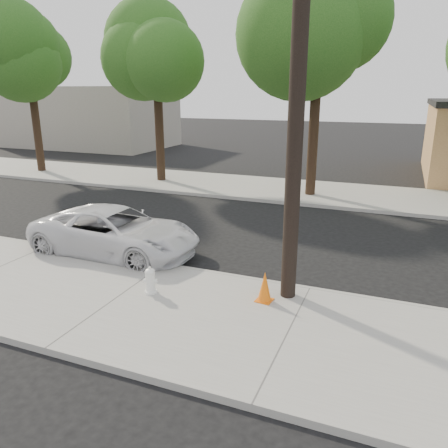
{
  "coord_description": "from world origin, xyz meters",
  "views": [
    {
      "loc": [
        5.67,
        -11.74,
        4.68
      ],
      "look_at": [
        1.16,
        -0.62,
        1.0
      ],
      "focal_mm": 35.0,
      "sensor_mm": 36.0,
      "label": 1
    }
  ],
  "objects": [
    {
      "name": "police_cruiser",
      "position": [
        -1.87,
        -1.64,
        0.7
      ],
      "size": [
        5.06,
        2.36,
        1.4
      ],
      "primitive_type": "imported",
      "rotation": [
        0.0,
        0.0,
        1.57
      ],
      "color": "silver",
      "rests_on": "ground"
    },
    {
      "name": "near_sidewalk",
      "position": [
        0.0,
        -4.3,
        0.07
      ],
      "size": [
        90.0,
        4.4,
        0.15
      ],
      "primitive_type": "cube",
      "color": "gray",
      "rests_on": "ground"
    },
    {
      "name": "far_sidewalk",
      "position": [
        0.0,
        8.5,
        0.07
      ],
      "size": [
        90.0,
        5.0,
        0.15
      ],
      "primitive_type": "cube",
      "color": "gray",
      "rests_on": "ground"
    },
    {
      "name": "tree_b",
      "position": [
        -5.81,
        8.06,
        6.15
      ],
      "size": [
        4.34,
        4.2,
        8.45
      ],
      "color": "black",
      "rests_on": "far_sidewalk"
    },
    {
      "name": "ground",
      "position": [
        0.0,
        0.0,
        0.0
      ],
      "size": [
        120.0,
        120.0,
        0.0
      ],
      "primitive_type": "plane",
      "color": "black",
      "rests_on": "ground"
    },
    {
      "name": "fire_hydrant",
      "position": [
        0.6,
        -3.78,
        0.45
      ],
      "size": [
        0.33,
        0.3,
        0.61
      ],
      "rotation": [
        0.0,
        0.0,
        0.34
      ],
      "color": "white",
      "rests_on": "near_sidewalk"
    },
    {
      "name": "building_far",
      "position": [
        -20.0,
        20.0,
        2.5
      ],
      "size": [
        14.0,
        8.0,
        5.0
      ],
      "primitive_type": "cube",
      "color": "gray",
      "rests_on": "ground"
    },
    {
      "name": "tree_a",
      "position": [
        -13.8,
        7.85,
        6.53
      ],
      "size": [
        4.65,
        4.5,
        9.0
      ],
      "color": "black",
      "rests_on": "far_sidewalk"
    },
    {
      "name": "traffic_cone",
      "position": [
        3.18,
        -3.17,
        0.48
      ],
      "size": [
        0.39,
        0.39,
        0.69
      ],
      "rotation": [
        0.0,
        0.0,
        -0.11
      ],
      "color": "orange",
      "rests_on": "near_sidewalk"
    },
    {
      "name": "utility_pole",
      "position": [
        3.6,
        -2.7,
        4.7
      ],
      "size": [
        1.4,
        0.34,
        9.0
      ],
      "color": "black",
      "rests_on": "near_sidewalk"
    },
    {
      "name": "tree_c",
      "position": [
        2.22,
        7.64,
        6.91
      ],
      "size": [
        4.96,
        4.8,
        9.55
      ],
      "color": "black",
      "rests_on": "far_sidewalk"
    },
    {
      "name": "curb_near",
      "position": [
        0.0,
        -2.1,
        0.07
      ],
      "size": [
        90.0,
        0.12,
        0.16
      ],
      "primitive_type": "cube",
      "color": "#9E9B93",
      "rests_on": "ground"
    }
  ]
}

